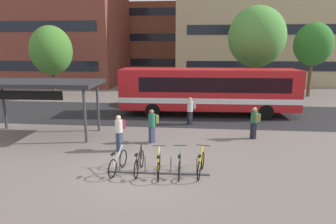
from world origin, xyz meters
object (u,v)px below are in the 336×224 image
Objects in this scene: parked_bicycle_green_3 at (180,165)px; city_bus at (207,90)px; parked_bicycle_silver_0 at (118,162)px; parked_bicycle_yellow_2 at (159,165)px; transit_shelter at (38,85)px; street_tree_2 at (51,51)px; parked_bicycle_yellow_4 at (201,165)px; commuter_grey_pack_3 at (190,109)px; commuter_olive_pack_1 at (152,124)px; street_tree_1 at (313,44)px; street_tree_0 at (257,37)px; commuter_maroon_pack_2 at (119,130)px; commuter_olive_pack_0 at (254,121)px; parked_bicycle_black_1 at (139,163)px.

city_bus is at bearing -9.42° from parked_bicycle_green_3.
parked_bicycle_silver_0 is 1.59m from parked_bicycle_yellow_2.
street_tree_2 is (-4.91, 11.30, 1.58)m from transit_shelter.
transit_shelter is at bearing 72.56° from parked_bicycle_yellow_4.
commuter_grey_pack_3 is at bearing 13.07° from parked_bicycle_yellow_4.
parked_bicycle_yellow_4 is (0.80, 0.10, 0.00)m from parked_bicycle_green_3.
commuter_olive_pack_1 is at bearing 19.38° from commuter_grey_pack_3.
city_bus is 13.55m from street_tree_1.
street_tree_0 reaches higher than parked_bicycle_silver_0.
transit_shelter is (-5.31, 4.24, 2.36)m from parked_bicycle_silver_0.
parked_bicycle_yellow_2 is 3.24m from commuter_maroon_pack_2.
street_tree_0 reaches higher than commuter_grey_pack_3.
parked_bicycle_silver_0 is 17.42m from street_tree_0.
transit_shelter is 3.76× the size of commuter_grey_pack_3.
commuter_olive_pack_1 is (0.79, 3.61, 0.59)m from parked_bicycle_silver_0.
transit_shelter is at bearing -93.88° from commuter_maroon_pack_2.
street_tree_2 is at bearing 31.90° from commuter_olive_pack_0.
commuter_olive_pack_1 reaches higher than parked_bicycle_yellow_2.
city_bus is at bearing -15.48° from parked_bicycle_black_1.
transit_shelter reaches higher than commuter_olive_pack_0.
parked_bicycle_black_1 is at bearing 49.29° from commuter_maroon_pack_2.
commuter_olive_pack_0 is 0.26× the size of street_tree_2.
commuter_grey_pack_3 is at bearing -12.61° from parked_bicycle_yellow_2.
street_tree_2 reaches higher than city_bus.
parked_bicycle_silver_0 is 1.01× the size of commuter_maroon_pack_2.
commuter_olive_pack_1 is 13.88m from street_tree_0.
city_bus is at bearing -16.44° from parked_bicycle_yellow_2.
parked_bicycle_silver_0 is 0.27× the size of transit_shelter.
parked_bicycle_silver_0 is at bearing 68.19° from city_bus.
parked_bicycle_green_3 is at bearing -85.92° from parked_bicycle_yellow_2.
parked_bicycle_black_1 and parked_bicycle_green_3 have the same top height.
city_bus is 7.29m from street_tree_0.
city_bus reaches higher than transit_shelter.
parked_bicycle_silver_0 and parked_bicycle_green_3 have the same top height.
parked_bicycle_yellow_2 is 6.51m from commuter_olive_pack_0.
transit_shelter is (-8.46, 4.14, 2.36)m from parked_bicycle_yellow_4.
city_bus is 7.06× the size of parked_bicycle_silver_0.
commuter_olive_pack_1 is at bearing -121.85° from street_tree_0.
commuter_maroon_pack_2 is (-2.88, 2.26, 0.60)m from parked_bicycle_green_3.
street_tree_2 is at bearing -125.37° from commuter_maroon_pack_2.
commuter_maroon_pack_2 is at bearing 21.44° from parked_bicycle_silver_0.
commuter_olive_pack_1 reaches higher than parked_bicycle_yellow_4.
street_tree_2 reaches higher than parked_bicycle_green_3.
parked_bicycle_black_1 is 19.43m from street_tree_2.
parked_bicycle_yellow_2 is 1.01× the size of commuter_grey_pack_3.
commuter_maroon_pack_2 reaches higher than parked_bicycle_green_3.
commuter_maroon_pack_2 is 0.26× the size of street_tree_2.
transit_shelter reaches higher than parked_bicycle_silver_0.
street_tree_0 is (6.91, 14.74, 5.06)m from parked_bicycle_black_1.
parked_bicycle_black_1 is 2.68m from commuter_maroon_pack_2.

